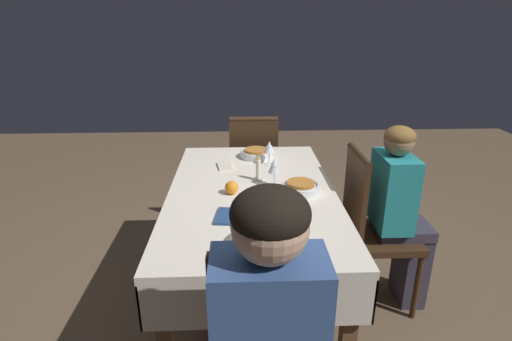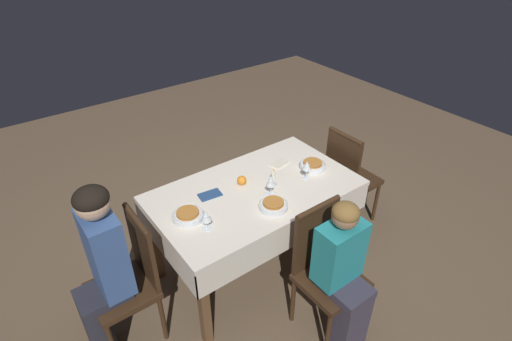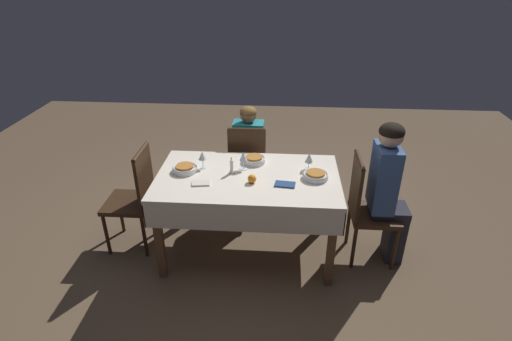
# 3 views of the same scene
# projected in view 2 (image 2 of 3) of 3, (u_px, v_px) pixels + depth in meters

# --- Properties ---
(ground_plane) EXTENTS (8.00, 8.00, 0.00)m
(ground_plane) POSITION_uv_depth(u_px,v_px,m) (255.00, 264.00, 3.32)
(ground_plane) COLOR brown
(dining_table) EXTENTS (1.49, 0.87, 0.77)m
(dining_table) POSITION_uv_depth(u_px,v_px,m) (255.00, 199.00, 2.94)
(dining_table) COLOR silver
(dining_table) RESTS_ON ground_plane
(chair_west) EXTENTS (0.39, 0.39, 0.96)m
(chair_west) POSITION_uv_depth(u_px,v_px,m) (131.00, 276.00, 2.53)
(chair_west) COLOR #382314
(chair_west) RESTS_ON ground_plane
(chair_south) EXTENTS (0.39, 0.39, 0.96)m
(chair_south) POSITION_uv_depth(u_px,v_px,m) (324.00, 266.00, 2.60)
(chair_south) COLOR #382314
(chair_south) RESTS_ON ground_plane
(chair_east) EXTENTS (0.39, 0.39, 0.96)m
(chair_east) POSITION_uv_depth(u_px,v_px,m) (349.00, 174.00, 3.50)
(chair_east) COLOR #382314
(chair_east) RESTS_ON ground_plane
(person_adult_denim) EXTENTS (0.34, 0.30, 1.26)m
(person_adult_denim) POSITION_uv_depth(u_px,v_px,m) (101.00, 266.00, 2.35)
(person_adult_denim) COLOR #282833
(person_adult_denim) RESTS_ON ground_plane
(person_child_teal) EXTENTS (0.30, 0.33, 1.09)m
(person_child_teal) POSITION_uv_depth(u_px,v_px,m) (344.00, 272.00, 2.45)
(person_child_teal) COLOR #383342
(person_child_teal) RESTS_ON ground_plane
(bowl_west) EXTENTS (0.21, 0.21, 0.06)m
(bowl_west) POSITION_uv_depth(u_px,v_px,m) (188.00, 215.00, 2.60)
(bowl_west) COLOR silver
(bowl_west) RESTS_ON dining_table
(wine_glass_west) EXTENTS (0.07, 0.07, 0.15)m
(wine_glass_west) POSITION_uv_depth(u_px,v_px,m) (206.00, 216.00, 2.48)
(wine_glass_west) COLOR white
(wine_glass_west) RESTS_ON dining_table
(bowl_south) EXTENTS (0.20, 0.20, 0.06)m
(bowl_south) POSITION_uv_depth(u_px,v_px,m) (273.00, 205.00, 2.69)
(bowl_south) COLOR silver
(bowl_south) RESTS_ON dining_table
(wine_glass_south) EXTENTS (0.07, 0.07, 0.16)m
(wine_glass_south) POSITION_uv_depth(u_px,v_px,m) (271.00, 182.00, 2.77)
(wine_glass_south) COLOR white
(wine_glass_south) RESTS_ON dining_table
(bowl_east) EXTENTS (0.20, 0.20, 0.06)m
(bowl_east) POSITION_uv_depth(u_px,v_px,m) (313.00, 165.00, 3.11)
(bowl_east) COLOR silver
(bowl_east) RESTS_ON dining_table
(wine_glass_east) EXTENTS (0.07, 0.07, 0.15)m
(wine_glass_east) POSITION_uv_depth(u_px,v_px,m) (307.00, 166.00, 2.95)
(wine_glass_east) COLOR white
(wine_glass_east) RESTS_ON dining_table
(candle_centerpiece) EXTENTS (0.05, 0.05, 0.14)m
(candle_centerpiece) POSITION_uv_depth(u_px,v_px,m) (273.00, 179.00, 2.90)
(candle_centerpiece) COLOR beige
(candle_centerpiece) RESTS_ON dining_table
(orange_fruit) EXTENTS (0.07, 0.07, 0.07)m
(orange_fruit) POSITION_uv_depth(u_px,v_px,m) (242.00, 180.00, 2.92)
(orange_fruit) COLOR orange
(orange_fruit) RESTS_ON dining_table
(napkin_red_folded) EXTENTS (0.15, 0.10, 0.01)m
(napkin_red_folded) POSITION_uv_depth(u_px,v_px,m) (279.00, 163.00, 3.17)
(napkin_red_folded) COLOR beige
(napkin_red_folded) RESTS_ON dining_table
(napkin_spare_side) EXTENTS (0.17, 0.11, 0.01)m
(napkin_spare_side) POSITION_uv_depth(u_px,v_px,m) (210.00, 195.00, 2.82)
(napkin_spare_side) COLOR navy
(napkin_spare_side) RESTS_ON dining_table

